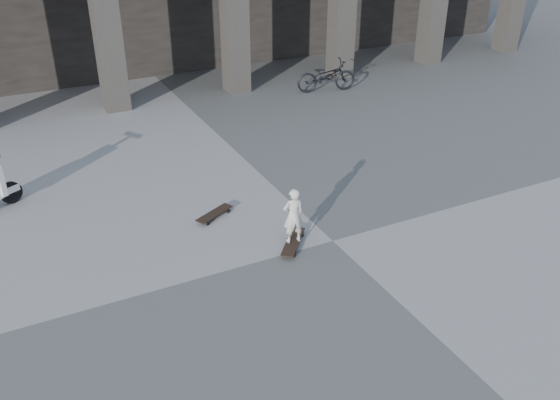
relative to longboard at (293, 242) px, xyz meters
name	(u,v)px	position (x,y,z in m)	size (l,w,h in m)	color
ground	(333,241)	(0.69, -0.18, -0.08)	(90.00, 90.00, 0.00)	#525350
longboard	(293,242)	(0.00, 0.00, 0.00)	(0.78, 0.87, 0.10)	black
skateboard_spare	(214,214)	(-0.86, 1.51, 0.00)	(0.82, 0.56, 0.10)	black
child	(293,216)	(0.00, 0.00, 0.52)	(0.36, 0.24, 1.00)	beige
bicycle	(326,76)	(4.81, 7.08, 0.39)	(0.61, 1.76, 0.92)	black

